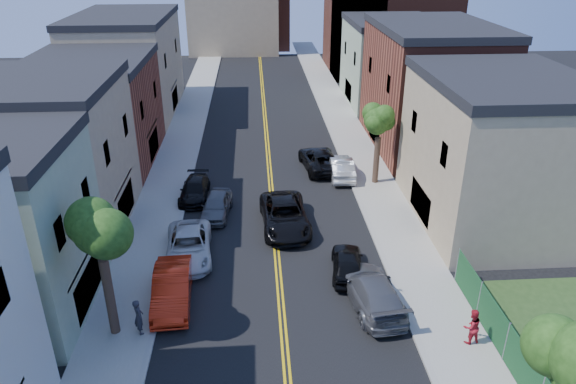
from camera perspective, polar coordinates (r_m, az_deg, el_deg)
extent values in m
cube|color=gray|center=(49.67, -11.46, 5.30)|extent=(3.20, 100.00, 0.15)
cube|color=gray|center=(50.01, 6.86, 5.78)|extent=(3.20, 100.00, 0.15)
cube|color=gray|center=(49.46, -9.44, 5.38)|extent=(0.30, 100.00, 0.15)
cube|color=gray|center=(49.73, 4.86, 5.75)|extent=(0.30, 100.00, 0.15)
cube|color=#998466|center=(36.00, -24.54, 3.09)|extent=(9.00, 10.00, 9.00)
cube|color=brown|center=(46.01, -20.08, 7.78)|extent=(9.00, 12.00, 8.00)
cube|color=#998466|center=(58.96, -16.74, 12.68)|extent=(9.00, 16.00, 9.50)
cube|color=#998466|center=(35.99, 21.35, 3.66)|extent=(9.00, 12.00, 9.00)
cube|color=brown|center=(48.23, 14.86, 10.50)|extent=(9.00, 14.00, 10.00)
cube|color=gray|center=(61.47, 10.83, 13.30)|extent=(9.00, 12.00, 8.50)
cube|color=#4C2319|center=(77.30, 10.68, 17.09)|extent=(16.00, 14.00, 12.00)
cube|color=#998466|center=(88.96, -5.91, 18.45)|extent=(14.00, 8.00, 12.00)
cube|color=brown|center=(93.01, -3.21, 18.22)|extent=(10.00, 8.00, 10.00)
cube|color=#143F1E|center=(24.68, 23.81, -16.84)|extent=(0.04, 15.00, 1.90)
cylinder|color=#37241B|center=(25.96, -18.57, -10.59)|extent=(0.44, 0.44, 3.96)
sphere|color=#1A3A0F|center=(23.77, -20.00, -2.11)|extent=(5.20, 5.20, 5.20)
sphere|color=#1A3A0F|center=(22.84, -19.38, -0.23)|extent=(3.90, 3.90, 3.90)
sphere|color=#1A3A0F|center=(24.59, -20.68, -2.64)|extent=(3.64, 3.64, 3.64)
sphere|color=#1A3A0F|center=(17.14, 27.61, -14.83)|extent=(4.06, 4.06, 4.06)
cylinder|color=#37241B|center=(40.23, 9.45, 3.39)|extent=(0.44, 0.44, 3.52)
sphere|color=#1A3A0F|center=(38.99, 9.85, 8.48)|extent=(4.40, 4.40, 4.40)
sphere|color=#1A3A0F|center=(38.54, 10.70, 9.58)|extent=(3.30, 3.30, 3.30)
sphere|color=#1A3A0F|center=(39.43, 9.03, 8.06)|extent=(3.08, 3.08, 3.08)
imported|color=red|center=(27.98, -12.32, -10.03)|extent=(2.13, 5.29, 1.71)
imported|color=beige|center=(31.46, -10.59, -5.69)|extent=(2.97, 5.74, 1.55)
imported|color=#505257|center=(35.83, -7.69, -1.42)|extent=(2.27, 4.55, 1.49)
imported|color=black|center=(38.44, -9.99, 0.23)|extent=(2.09, 4.67, 1.33)
imported|color=#4E5055|center=(27.53, 9.03, -10.45)|extent=(2.97, 5.94, 1.65)
imported|color=black|center=(29.67, 6.40, -7.59)|extent=(2.20, 4.40, 1.44)
imported|color=#B5B8BD|center=(41.50, 5.68, 2.67)|extent=(1.80, 4.90, 1.60)
imported|color=black|center=(42.87, 3.43, 3.52)|extent=(3.38, 6.08, 1.61)
imported|color=black|center=(33.97, -0.35, -2.52)|extent=(3.23, 6.42, 1.74)
imported|color=#27262E|center=(26.18, -15.71, -12.73)|extent=(0.67, 0.78, 1.81)
imported|color=#B01B28|center=(26.10, 19.08, -13.46)|extent=(0.98, 0.84, 1.77)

